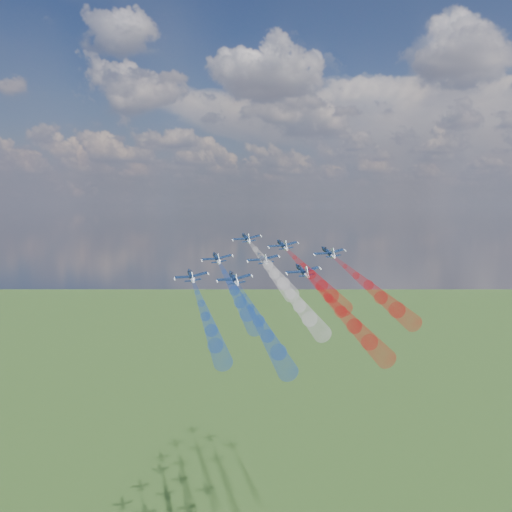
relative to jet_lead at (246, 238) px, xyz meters
The scene contains 16 objects.
jet_lead is the anchor object (origin of this frame).
trail_lead 30.56m from the jet_lead, 45.45° to the right, with size 4.27×49.81×4.27m, color white, non-canonical shape.
jet_inner_left 17.99m from the jet_lead, 90.74° to the right, with size 10.24×12.80×3.41m, color black, non-canonical shape.
trail_inner_left 45.26m from the jet_lead, 61.63° to the right, with size 4.27×49.81×4.27m, color blue, non-canonical shape.
jet_inner_right 15.78m from the jet_lead, ahead, with size 10.24×12.80×3.41m, color black, non-canonical shape.
trail_inner_right 44.32m from the jet_lead, 33.28° to the right, with size 4.27×49.81×4.27m, color red, non-canonical shape.
jet_outer_left 34.59m from the jet_lead, 86.52° to the right, with size 10.24×12.80×3.41m, color black, non-canonical shape.
trail_outer_left 61.23m from the jet_lead, 67.14° to the right, with size 4.27×49.81×4.27m, color blue, non-canonical shape.
jet_center_third 23.95m from the jet_lead, 45.50° to the right, with size 10.24×12.80×3.41m, color black, non-canonical shape.
trail_center_third 54.51m from the jet_lead, 45.47° to the right, with size 4.27×49.81×4.27m, color white, non-canonical shape.
jet_outer_right 32.43m from the jet_lead, ahead, with size 10.24×12.80×3.41m, color black, non-canonical shape.
trail_outer_right 59.34m from the jet_lead, 25.05° to the right, with size 4.27×49.81×4.27m, color red, non-canonical shape.
jet_rear_left 38.50m from the jet_lead, 62.88° to the right, with size 10.24×12.80×3.41m, color black, non-canonical shape.
trail_rear_left 68.30m from the jet_lead, 55.14° to the right, with size 4.27×49.81×4.27m, color blue, non-canonical shape.
jet_rear_right 39.06m from the jet_lead, 33.28° to the right, with size 10.24×12.80×3.41m, color black, non-canonical shape.
trail_rear_right 69.25m from the jet_lead, 38.61° to the right, with size 4.27×49.81×4.27m, color red, non-canonical shape.
Camera 1 is at (113.37, -175.25, 142.34)m, focal length 41.10 mm.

